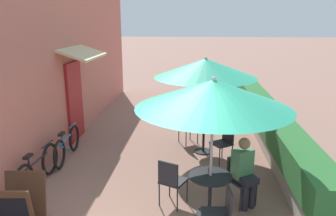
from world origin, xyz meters
TOP-DOWN VIEW (x-y plane):
  - cafe_facade_wall at (-2.54, 5.34)m, footprint 0.98×10.94m
  - planter_hedge at (2.75, 5.37)m, footprint 0.60×9.94m
  - patio_table_near at (1.11, 1.52)m, footprint 0.70×0.70m
  - patio_umbrella_near at (1.11, 1.52)m, footprint 2.41×2.41m
  - cafe_chair_near_left at (1.64, 1.97)m, footprint 0.56×0.56m
  - seated_patron_near_left at (1.70, 1.88)m, footprint 0.49×0.51m
  - cafe_chair_near_right at (0.45, 1.75)m, footprint 0.53×0.53m
  - cafe_chair_near_back at (1.24, 0.83)m, footprint 0.43×0.43m
  - coffee_cup_near at (1.11, 1.63)m, footprint 0.07×0.07m
  - patio_table_mid at (1.06, 4.25)m, footprint 0.70×0.70m
  - patio_umbrella_mid at (1.06, 4.25)m, footprint 2.41×2.41m
  - cafe_chair_mid_left at (0.61, 4.77)m, footprint 0.56×0.56m
  - cafe_chair_mid_right at (1.51, 3.72)m, footprint 0.56×0.56m
  - bicycle_leaning at (-2.20, 2.25)m, footprint 0.11×1.70m
  - bicycle_second at (-2.12, 3.54)m, footprint 0.14×1.68m
  - menu_board at (-1.60, 0.53)m, footprint 0.65×0.68m

SIDE VIEW (x-z plane):
  - bicycle_second at x=-2.12m, z-range -0.03..0.72m
  - bicycle_leaning at x=-2.20m, z-range -0.03..0.73m
  - patio_table_near at x=1.11m, z-range 0.14..0.87m
  - patio_table_mid at x=1.06m, z-range 0.14..0.87m
  - menu_board at x=-1.60m, z-range -0.01..1.03m
  - cafe_chair_near_left at x=1.64m, z-range 0.08..0.95m
  - cafe_chair_near_right at x=0.45m, z-range 0.08..0.95m
  - cafe_chair_near_back at x=1.24m, z-range 0.08..0.95m
  - cafe_chair_mid_left at x=0.61m, z-range 0.08..0.95m
  - cafe_chair_mid_right at x=1.51m, z-range 0.08..0.95m
  - planter_hedge at x=2.75m, z-range 0.03..1.04m
  - seated_patron_near_left at x=1.70m, z-range 0.06..1.31m
  - coffee_cup_near at x=1.11m, z-range 0.73..0.82m
  - patio_umbrella_near at x=1.11m, z-range 0.91..3.26m
  - patio_umbrella_mid at x=1.06m, z-range 0.91..3.26m
  - cafe_facade_wall at x=-2.54m, z-range -0.01..4.19m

